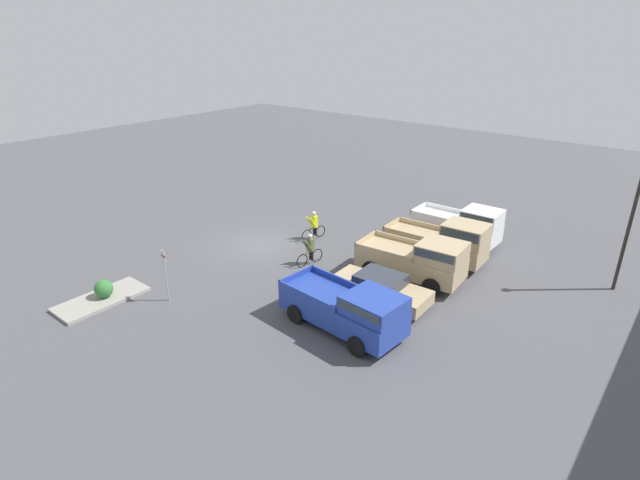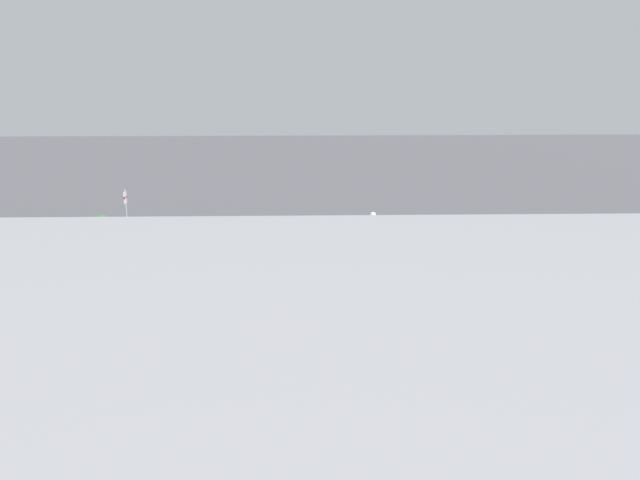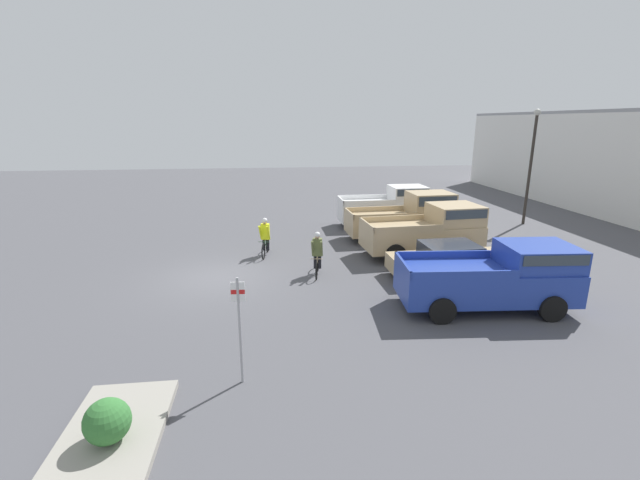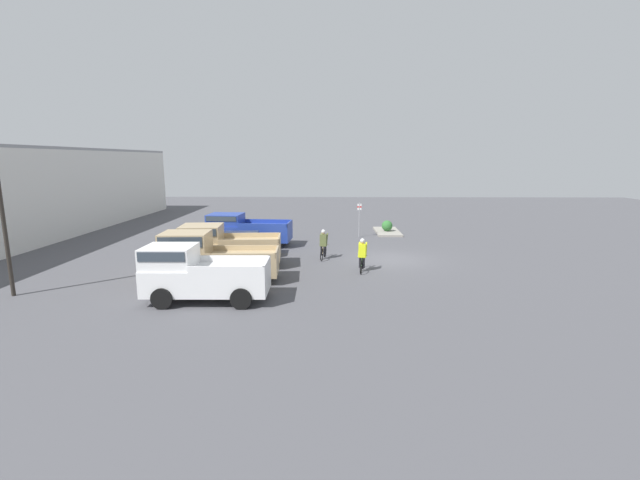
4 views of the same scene
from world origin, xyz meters
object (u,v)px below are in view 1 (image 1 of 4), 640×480
at_px(pickup_truck_1, 445,241).
at_px(fire_lane_sign, 165,270).
at_px(lamppost, 633,214).
at_px(pickup_truck_0, 462,225).
at_px(cyclist_1, 314,225).
at_px(sedan_0, 380,288).
at_px(cyclist_0, 310,249).
at_px(pickup_truck_3, 349,308).
at_px(pickup_truck_2, 419,259).
at_px(shrub, 104,289).

relative_size(pickup_truck_1, fire_lane_sign, 2.11).
bearing_deg(lamppost, pickup_truck_0, -93.68).
height_order(pickup_truck_1, cyclist_1, pickup_truck_1).
height_order(sedan_0, cyclist_0, cyclist_0).
bearing_deg(pickup_truck_3, lamppost, 144.70).
xyz_separation_m(pickup_truck_1, lamppost, (-2.27, 7.61, 2.60)).
bearing_deg(pickup_truck_3, pickup_truck_1, -179.87).
xyz_separation_m(pickup_truck_1, pickup_truck_2, (2.79, 0.02, -0.02)).
relative_size(pickup_truck_2, shrub, 6.37).
distance_m(sedan_0, fire_lane_sign, 9.56).
bearing_deg(fire_lane_sign, sedan_0, 128.66).
relative_size(cyclist_1, fire_lane_sign, 0.70).
distance_m(pickup_truck_0, pickup_truck_1, 2.79).
bearing_deg(cyclist_0, lamppost, 118.38).
relative_size(pickup_truck_3, cyclist_0, 3.19).
relative_size(pickup_truck_0, shrub, 5.91).
bearing_deg(sedan_0, pickup_truck_1, 176.64).
height_order(sedan_0, lamppost, lamppost).
bearing_deg(lamppost, cyclist_1, -74.07).
height_order(pickup_truck_0, pickup_truck_3, pickup_truck_0).
height_order(pickup_truck_0, cyclist_1, pickup_truck_0).
height_order(cyclist_1, lamppost, lamppost).
relative_size(pickup_truck_3, lamppost, 0.86).
distance_m(cyclist_0, shrub, 9.93).
bearing_deg(shrub, cyclist_1, 166.11).
height_order(cyclist_0, shrub, cyclist_0).
distance_m(sedan_0, shrub, 12.41).
height_order(cyclist_1, shrub, cyclist_1).
distance_m(pickup_truck_2, lamppost, 9.50).
bearing_deg(pickup_truck_1, cyclist_0, -48.26).
bearing_deg(sedan_0, pickup_truck_0, 179.76).
xyz_separation_m(pickup_truck_0, pickup_truck_2, (5.57, 0.31, 0.00)).
bearing_deg(lamppost, cyclist_0, -61.62).
bearing_deg(cyclist_1, pickup_truck_1, 105.21).
relative_size(fire_lane_sign, lamppost, 0.40).
xyz_separation_m(pickup_truck_1, cyclist_0, (4.67, -5.23, -0.34)).
height_order(pickup_truck_3, shrub, pickup_truck_3).
xyz_separation_m(cyclist_0, shrub, (8.68, -4.81, -0.27)).
xyz_separation_m(lamppost, shrub, (15.62, -17.66, -3.21)).
distance_m(pickup_truck_0, cyclist_0, 8.94).
height_order(pickup_truck_0, fire_lane_sign, fire_lane_sign).
relative_size(sedan_0, shrub, 5.50).
height_order(lamppost, shrub, lamppost).
bearing_deg(cyclist_0, pickup_truck_3, 54.21).
xyz_separation_m(pickup_truck_1, fire_lane_sign, (11.57, -7.76, 0.34)).
relative_size(cyclist_1, lamppost, 0.28).
xyz_separation_m(sedan_0, cyclist_1, (-3.66, -6.89, 0.18)).
distance_m(pickup_truck_0, cyclist_1, 8.40).
distance_m(pickup_truck_3, cyclist_1, 9.73).
height_order(pickup_truck_2, cyclist_1, pickup_truck_2).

